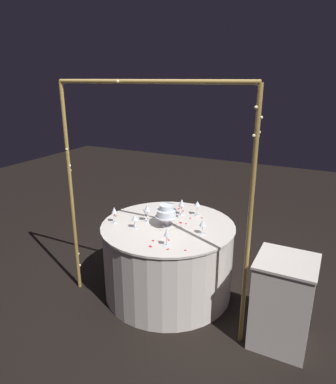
{
  "coord_description": "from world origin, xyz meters",
  "views": [
    {
      "loc": [
        -1.4,
        2.76,
        2.11
      ],
      "look_at": [
        0.0,
        0.0,
        1.08
      ],
      "focal_mm": 32.13,
      "sensor_mm": 36.0,
      "label": 1
    }
  ],
  "objects_px": {
    "wine_glass_3": "(197,204)",
    "cake_knife": "(147,215)",
    "wine_glass_1": "(203,224)",
    "wine_glass_6": "(114,211)",
    "wine_glass_5": "(135,218)",
    "tiered_cake": "(167,212)",
    "side_table": "(282,302)",
    "wine_glass_2": "(182,203)",
    "wine_glass_0": "(147,209)",
    "main_table": "(168,258)",
    "decorative_arch": "(148,173)",
    "wine_glass_4": "(167,234)"
  },
  "relations": [
    {
      "from": "wine_glass_6",
      "to": "wine_glass_4",
      "type": "bearing_deg",
      "value": 163.38
    },
    {
      "from": "side_table",
      "to": "wine_glass_1",
      "type": "relative_size",
      "value": 5.54
    },
    {
      "from": "wine_glass_2",
      "to": "wine_glass_1",
      "type": "bearing_deg",
      "value": 137.56
    },
    {
      "from": "wine_glass_1",
      "to": "cake_knife",
      "type": "bearing_deg",
      "value": -13.58
    },
    {
      "from": "tiered_cake",
      "to": "side_table",
      "type": "bearing_deg",
      "value": 170.85
    },
    {
      "from": "side_table",
      "to": "wine_glass_6",
      "type": "relative_size",
      "value": 4.65
    },
    {
      "from": "wine_glass_6",
      "to": "cake_knife",
      "type": "relative_size",
      "value": 0.71
    },
    {
      "from": "wine_glass_3",
      "to": "wine_glass_5",
      "type": "relative_size",
      "value": 1.16
    },
    {
      "from": "decorative_arch",
      "to": "main_table",
      "type": "bearing_deg",
      "value": -90.14
    },
    {
      "from": "wine_glass_3",
      "to": "cake_knife",
      "type": "distance_m",
      "value": 0.54
    },
    {
      "from": "side_table",
      "to": "cake_knife",
      "type": "bearing_deg",
      "value": -13.38
    },
    {
      "from": "wine_glass_5",
      "to": "wine_glass_6",
      "type": "height_order",
      "value": "wine_glass_6"
    },
    {
      "from": "wine_glass_1",
      "to": "wine_glass_3",
      "type": "xyz_separation_m",
      "value": [
        0.22,
        -0.4,
        0.02
      ]
    },
    {
      "from": "decorative_arch",
      "to": "wine_glass_5",
      "type": "xyz_separation_m",
      "value": [
        0.25,
        -0.15,
        -0.51
      ]
    },
    {
      "from": "main_table",
      "to": "wine_glass_0",
      "type": "bearing_deg",
      "value": 6.28
    },
    {
      "from": "side_table",
      "to": "wine_glass_5",
      "type": "bearing_deg",
      "value": -0.57
    },
    {
      "from": "wine_glass_3",
      "to": "wine_glass_6",
      "type": "relative_size",
      "value": 0.95
    },
    {
      "from": "wine_glass_1",
      "to": "wine_glass_2",
      "type": "bearing_deg",
      "value": -42.44
    },
    {
      "from": "wine_glass_0",
      "to": "cake_knife",
      "type": "height_order",
      "value": "wine_glass_0"
    },
    {
      "from": "wine_glass_4",
      "to": "decorative_arch",
      "type": "bearing_deg",
      "value": -11.49
    },
    {
      "from": "wine_glass_5",
      "to": "wine_glass_6",
      "type": "distance_m",
      "value": 0.25
    },
    {
      "from": "wine_glass_0",
      "to": "wine_glass_4",
      "type": "bearing_deg",
      "value": 137.4
    },
    {
      "from": "tiered_cake",
      "to": "wine_glass_6",
      "type": "bearing_deg",
      "value": 17.42
    },
    {
      "from": "tiered_cake",
      "to": "wine_glass_6",
      "type": "relative_size",
      "value": 1.34
    },
    {
      "from": "wine_glass_4",
      "to": "wine_glass_6",
      "type": "bearing_deg",
      "value": -16.62
    },
    {
      "from": "main_table",
      "to": "wine_glass_2",
      "type": "distance_m",
      "value": 0.58
    },
    {
      "from": "wine_glass_2",
      "to": "side_table",
      "type": "bearing_deg",
      "value": 155.74
    },
    {
      "from": "wine_glass_5",
      "to": "wine_glass_1",
      "type": "bearing_deg",
      "value": -164.86
    },
    {
      "from": "wine_glass_4",
      "to": "wine_glass_6",
      "type": "height_order",
      "value": "wine_glass_6"
    },
    {
      "from": "tiered_cake",
      "to": "wine_glass_1",
      "type": "bearing_deg",
      "value": 179.62
    },
    {
      "from": "wine_glass_3",
      "to": "cake_knife",
      "type": "relative_size",
      "value": 0.67
    },
    {
      "from": "wine_glass_1",
      "to": "wine_glass_4",
      "type": "bearing_deg",
      "value": 62.56
    },
    {
      "from": "wine_glass_1",
      "to": "wine_glass_6",
      "type": "bearing_deg",
      "value": 10.03
    },
    {
      "from": "wine_glass_0",
      "to": "wine_glass_5",
      "type": "distance_m",
      "value": 0.19
    },
    {
      "from": "wine_glass_0",
      "to": "wine_glass_6",
      "type": "distance_m",
      "value": 0.32
    },
    {
      "from": "wine_glass_3",
      "to": "decorative_arch",
      "type": "bearing_deg",
      "value": 77.16
    },
    {
      "from": "wine_glass_5",
      "to": "wine_glass_0",
      "type": "bearing_deg",
      "value": -98.12
    },
    {
      "from": "main_table",
      "to": "wine_glass_6",
      "type": "distance_m",
      "value": 0.73
    },
    {
      "from": "decorative_arch",
      "to": "wine_glass_5",
      "type": "relative_size",
      "value": 15.58
    },
    {
      "from": "cake_knife",
      "to": "wine_glass_6",
      "type": "bearing_deg",
      "value": 60.46
    },
    {
      "from": "main_table",
      "to": "wine_glass_6",
      "type": "bearing_deg",
      "value": 22.03
    },
    {
      "from": "decorative_arch",
      "to": "wine_glass_3",
      "type": "distance_m",
      "value": 0.89
    },
    {
      "from": "wine_glass_1",
      "to": "wine_glass_4",
      "type": "height_order",
      "value": "wine_glass_4"
    },
    {
      "from": "wine_glass_1",
      "to": "wine_glass_0",
      "type": "bearing_deg",
      "value": -1.99
    },
    {
      "from": "wine_glass_6",
      "to": "wine_glass_1",
      "type": "bearing_deg",
      "value": -169.97
    },
    {
      "from": "wine_glass_1",
      "to": "cake_knife",
      "type": "xyz_separation_m",
      "value": [
        0.69,
        -0.17,
        -0.1
      ]
    },
    {
      "from": "wine_glass_1",
      "to": "side_table",
      "type": "bearing_deg",
      "value": 166.8
    },
    {
      "from": "wine_glass_6",
      "to": "cake_knife",
      "type": "xyz_separation_m",
      "value": [
        -0.18,
        -0.32,
        -0.12
      ]
    },
    {
      "from": "wine_glass_1",
      "to": "wine_glass_2",
      "type": "xyz_separation_m",
      "value": [
        0.36,
        -0.33,
        0.03
      ]
    },
    {
      "from": "wine_glass_2",
      "to": "wine_glass_0",
      "type": "bearing_deg",
      "value": 53.05
    }
  ]
}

